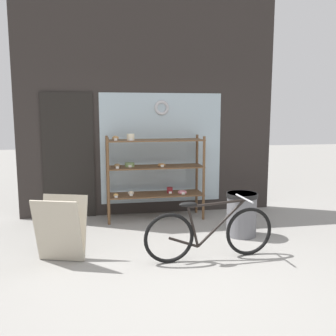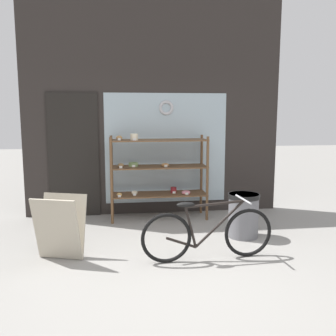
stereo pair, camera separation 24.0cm
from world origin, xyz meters
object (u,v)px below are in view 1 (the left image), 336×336
at_px(display_case, 153,169).
at_px(bicycle, 210,233).
at_px(sandwich_board, 61,229).
at_px(trash_bin, 242,212).

xyz_separation_m(display_case, bicycle, (0.42, -1.87, -0.51)).
bearing_deg(sandwich_board, trash_bin, 29.55).
relative_size(bicycle, sandwich_board, 2.11).
xyz_separation_m(bicycle, trash_bin, (0.71, 0.76, 0.01)).
xyz_separation_m(sandwich_board, trash_bin, (2.48, 0.49, -0.05)).
height_order(display_case, sandwich_board, display_case).
height_order(display_case, bicycle, display_case).
relative_size(bicycle, trash_bin, 2.60).
distance_m(bicycle, sandwich_board, 1.79).
height_order(sandwich_board, trash_bin, sandwich_board).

